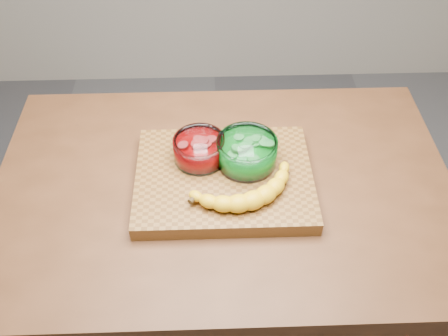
{
  "coord_description": "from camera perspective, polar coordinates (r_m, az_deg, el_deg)",
  "views": [
    {
      "loc": [
        -0.03,
        -0.88,
        1.86
      ],
      "look_at": [
        0.0,
        0.0,
        0.96
      ],
      "focal_mm": 40.0,
      "sensor_mm": 36.0,
      "label": 1
    }
  ],
  "objects": [
    {
      "name": "counter",
      "position": [
        1.66,
        0.0,
        -12.42
      ],
      "size": [
        1.2,
        0.8,
        0.9
      ],
      "primitive_type": "cube",
      "color": "#4F2D17",
      "rests_on": "ground"
    },
    {
      "name": "bowl_red",
      "position": [
        1.29,
        -2.8,
        2.15
      ],
      "size": [
        0.14,
        0.14,
        0.06
      ],
      "color": "white",
      "rests_on": "cutting_board"
    },
    {
      "name": "cutting_board",
      "position": [
        1.28,
        0.0,
        -1.25
      ],
      "size": [
        0.45,
        0.35,
        0.04
      ],
      "primitive_type": "cube",
      "color": "brown",
      "rests_on": "counter"
    },
    {
      "name": "bowl_green",
      "position": [
        1.27,
        2.62,
        1.83
      ],
      "size": [
        0.16,
        0.16,
        0.07
      ],
      "color": "white",
      "rests_on": "cutting_board"
    },
    {
      "name": "banana",
      "position": [
        1.21,
        2.01,
        -2.02
      ],
      "size": [
        0.29,
        0.18,
        0.04
      ],
      "primitive_type": null,
      "color": "gold",
      "rests_on": "cutting_board"
    }
  ]
}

